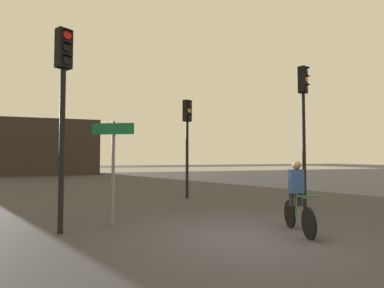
{
  "coord_description": "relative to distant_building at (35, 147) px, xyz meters",
  "views": [
    {
      "loc": [
        -3.03,
        -5.64,
        1.69
      ],
      "look_at": [
        0.5,
        5.0,
        2.2
      ],
      "focal_mm": 28.0,
      "sensor_mm": 36.0,
      "label": 1
    }
  ],
  "objects": [
    {
      "name": "direction_sign_post",
      "position": [
        5.84,
        -24.91,
        -1.0
      ],
      "size": [
        1.0,
        0.52,
        2.6
      ],
      "rotation": [
        0.0,
        0.0,
        2.68
      ],
      "color": "slate",
      "rests_on": "ground"
    },
    {
      "name": "traffic_light_near_right",
      "position": [
        12.14,
        -24.21,
        0.62
      ],
      "size": [
        0.4,
        0.42,
        4.79
      ],
      "rotation": [
        0.0,
        0.0,
        3.7
      ],
      "color": "black",
      "rests_on": "ground"
    },
    {
      "name": "distant_building",
      "position": [
        0.0,
        0.0,
        0.0
      ],
      "size": [
        12.08,
        4.0,
        5.39
      ],
      "primitive_type": "cube",
      "color": "#2D2823",
      "rests_on": "ground"
    },
    {
      "name": "ground_plane",
      "position": [
        8.39,
        -26.97,
        -2.7
      ],
      "size": [
        120.0,
        120.0,
        0.0
      ],
      "primitive_type": "plane",
      "color": "#333338"
    },
    {
      "name": "traffic_light_near_left",
      "position": [
        4.69,
        -25.29,
        0.51
      ],
      "size": [
        0.4,
        0.42,
        4.63
      ],
      "rotation": [
        0.0,
        0.0,
        3.76
      ],
      "color": "black",
      "rests_on": "ground"
    },
    {
      "name": "traffic_light_center",
      "position": [
        9.11,
        -20.66,
        0.17
      ],
      "size": [
        0.39,
        0.41,
        4.11
      ],
      "rotation": [
        0.0,
        0.0,
        3.59
      ],
      "color": "black",
      "rests_on": "ground"
    },
    {
      "name": "water_strip",
      "position": [
        8.39,
        10.0,
        -2.69
      ],
      "size": [
        80.0,
        16.0,
        0.01
      ],
      "primitive_type": "cube",
      "color": "slate",
      "rests_on": "ground"
    },
    {
      "name": "cyclist",
      "position": [
        9.78,
        -26.87,
        -1.88
      ],
      "size": [
        0.6,
        1.66,
        1.62
      ],
      "rotation": [
        0.0,
        0.0,
        2.87
      ],
      "color": "black",
      "rests_on": "ground"
    }
  ]
}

